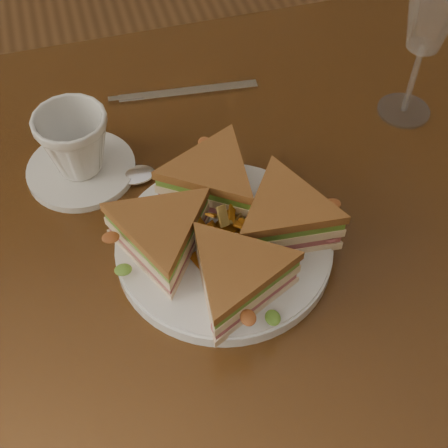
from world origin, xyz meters
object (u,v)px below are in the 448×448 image
saucer (82,169)px  knife (178,93)px  sandwich_wedges (224,227)px  spoon (155,176)px  wine_glass (433,11)px  coffee_cup (75,143)px  table (230,261)px  plate (224,247)px

saucer → knife: bearing=36.6°
sandwich_wedges → saucer: sandwich_wedges is taller
knife → saucer: (-0.15, -0.11, 0.00)m
spoon → wine_glass: 0.39m
spoon → saucer: size_ratio=1.30×
spoon → coffee_cup: size_ratio=1.99×
sandwich_wedges → knife: 0.29m
spoon → wine_glass: bearing=19.3°
spoon → saucer: 0.10m
table → coffee_cup: (-0.16, 0.12, 0.15)m
wine_glass → coffee_cup: size_ratio=2.46×
plate → knife: size_ratio=1.16×
wine_glass → saucer: 0.47m
sandwich_wedges → spoon: sandwich_wedges is taller
table → knife: (-0.01, 0.23, 0.10)m
wine_glass → coffee_cup: bearing=179.0°
wine_glass → sandwich_wedges: bearing=-152.2°
table → knife: bearing=92.5°
spoon → coffee_cup: bearing=173.0°
table → plate: 0.12m
sandwich_wedges → wine_glass: size_ratio=1.29×
saucer → wine_glass: bearing=-1.0°
plate → spoon: 0.14m
wine_glass → table: bearing=-158.6°
sandwich_wedges → saucer: bearing=129.7°
wine_glass → plate: bearing=-152.2°
table → wine_glass: (0.28, 0.11, 0.26)m
plate → sandwich_wedges: 0.04m
plate → wine_glass: 0.38m
coffee_cup → sandwich_wedges: bearing=-45.2°
saucer → plate: bearing=-50.3°
table → coffee_cup: size_ratio=13.28×
saucer → sandwich_wedges: bearing=-50.3°
saucer → coffee_cup: coffee_cup is taller
sandwich_wedges → saucer: (-0.14, 0.17, -0.04)m
saucer → coffee_cup: size_ratio=1.53×
sandwich_wedges → coffee_cup: size_ratio=3.18×
plate → sandwich_wedges: bearing=33.7°
plate → wine_glass: wine_glass is taller
sandwich_wedges → coffee_cup: coffee_cup is taller
spoon → coffee_cup: 0.11m
table → saucer: saucer is taller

